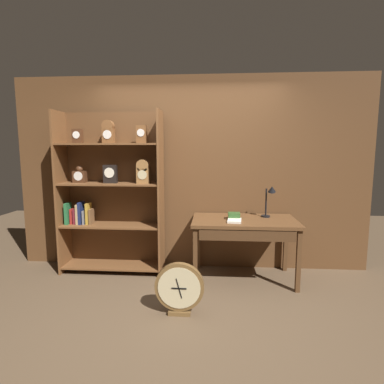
# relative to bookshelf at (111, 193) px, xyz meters

# --- Properties ---
(ground_plane) EXTENTS (10.00, 10.00, 0.00)m
(ground_plane) POSITION_rel_bookshelf_xyz_m (1.03, -1.11, -1.06)
(ground_plane) COLOR brown
(back_wood_panel) EXTENTS (4.80, 0.05, 2.60)m
(back_wood_panel) POSITION_rel_bookshelf_xyz_m (1.03, 0.26, 0.24)
(back_wood_panel) COLOR brown
(back_wood_panel) RESTS_ON ground
(bookshelf) EXTENTS (1.34, 0.39, 2.11)m
(bookshelf) POSITION_rel_bookshelf_xyz_m (0.00, 0.00, 0.00)
(bookshelf) COLOR brown
(bookshelf) RESTS_ON ground
(workbench) EXTENTS (1.28, 0.74, 0.77)m
(workbench) POSITION_rel_bookshelf_xyz_m (1.74, -0.20, -0.38)
(workbench) COLOR brown
(workbench) RESTS_ON ground
(desk_lamp) EXTENTS (0.17, 0.17, 0.42)m
(desk_lamp) POSITION_rel_bookshelf_xyz_m (2.06, -0.04, -0.03)
(desk_lamp) COLOR black
(desk_lamp) RESTS_ON workbench
(toolbox_small) EXTENTS (0.14, 0.12, 0.08)m
(toolbox_small) POSITION_rel_bookshelf_xyz_m (1.61, -0.17, -0.25)
(toolbox_small) COLOR #2D5123
(toolbox_small) RESTS_ON workbench
(open_repair_manual) EXTENTS (0.18, 0.24, 0.02)m
(open_repair_manual) POSITION_rel_bookshelf_xyz_m (1.61, -0.30, -0.28)
(open_repair_manual) COLOR silver
(open_repair_manual) RESTS_ON workbench
(round_clock_large) EXTENTS (0.49, 0.11, 0.53)m
(round_clock_large) POSITION_rel_bookshelf_xyz_m (1.03, -1.07, -0.79)
(round_clock_large) COLOR brown
(round_clock_large) RESTS_ON ground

